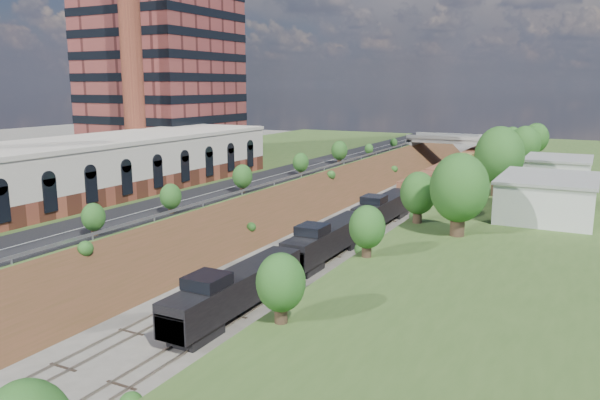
{
  "coord_description": "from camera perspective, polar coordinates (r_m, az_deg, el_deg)",
  "views": [
    {
      "loc": [
        28.05,
        -12.55,
        18.52
      ],
      "look_at": [
        -1.17,
        43.89,
        6.0
      ],
      "focal_mm": 35.0,
      "sensor_mm": 36.0,
      "label": 1
    }
  ],
  "objects": [
    {
      "name": "highrise_tower",
      "position": [
        112.01,
        -13.65,
        18.21
      ],
      "size": [
        22.0,
        22.0,
        53.9
      ],
      "color": "brown",
      "rests_on": "platform_left"
    },
    {
      "name": "embankment_right",
      "position": [
        76.79,
        13.74,
        -3.14
      ],
      "size": [
        10.0,
        180.0,
        10.0
      ],
      "primitive_type": "cube",
      "rotation": [
        0.0,
        0.79,
        0.0
      ],
      "color": "brown",
      "rests_on": "ground"
    },
    {
      "name": "freight_train",
      "position": [
        108.89,
        13.57,
        2.36
      ],
      "size": [
        2.83,
        144.6,
        4.55
      ],
      "color": "black",
      "rests_on": "ground"
    },
    {
      "name": "embankment_left",
      "position": [
        84.45,
        -0.89,
        -1.52
      ],
      "size": [
        10.0,
        180.0,
        10.0
      ],
      "primitive_type": "cube",
      "rotation": [
        0.0,
        0.79,
        0.0
      ],
      "color": "brown",
      "rests_on": "ground"
    },
    {
      "name": "white_building_far",
      "position": [
        87.48,
        23.83,
        2.49
      ],
      "size": [
        8.0,
        10.0,
        3.6
      ],
      "primitive_type": "cube",
      "color": "silver",
      "rests_on": "platform_right"
    },
    {
      "name": "white_building_near",
      "position": [
        65.72,
        22.96,
        0.16
      ],
      "size": [
        9.0,
        12.0,
        4.0
      ],
      "primitive_type": "cube",
      "color": "silver",
      "rests_on": "platform_right"
    },
    {
      "name": "rail_right_track",
      "position": [
        79.06,
        7.83,
        -2.44
      ],
      "size": [
        1.58,
        180.0,
        0.18
      ],
      "primitive_type": "cube",
      "color": "gray",
      "rests_on": "ground"
    },
    {
      "name": "tree_left_crest",
      "position": [
        52.72,
        -22.81,
        -2.32
      ],
      "size": [
        2.45,
        2.45,
        3.55
      ],
      "color": "#473323",
      "rests_on": "platform_left"
    },
    {
      "name": "platform_left",
      "position": [
        96.16,
        -12.53,
        1.29
      ],
      "size": [
        44.0,
        180.0,
        5.0
      ],
      "primitive_type": "cube",
      "color": "#3E5C25",
      "rests_on": "ground"
    },
    {
      "name": "tree_right_large",
      "position": [
        54.47,
        15.28,
        1.09
      ],
      "size": [
        5.25,
        5.25,
        7.61
      ],
      "color": "#473323",
      "rests_on": "platform_right"
    },
    {
      "name": "rail_left_track",
      "position": [
        80.88,
        4.36,
        -2.06
      ],
      "size": [
        1.58,
        180.0,
        0.18
      ],
      "primitive_type": "cube",
      "color": "gray",
      "rests_on": "ground"
    },
    {
      "name": "commercial_building",
      "position": [
        76.14,
        -20.42,
        2.89
      ],
      "size": [
        14.3,
        62.3,
        7.0
      ],
      "color": "brown",
      "rests_on": "platform_left"
    },
    {
      "name": "road",
      "position": [
        85.68,
        -3.56,
        2.08
      ],
      "size": [
        8.0,
        180.0,
        0.1
      ],
      "primitive_type": "cube",
      "color": "black",
      "rests_on": "platform_left"
    },
    {
      "name": "smokestack",
      "position": [
        94.04,
        -16.19,
        14.67
      ],
      "size": [
        3.2,
        3.2,
        40.0
      ],
      "primitive_type": "cylinder",
      "color": "brown",
      "rests_on": "platform_left"
    },
    {
      "name": "guardrail",
      "position": [
        83.42,
        -1.21,
        2.2
      ],
      "size": [
        0.1,
        171.0,
        0.7
      ],
      "color": "#99999E",
      "rests_on": "platform_left"
    },
    {
      "name": "overpass",
      "position": [
        138.11,
        15.59,
        5.09
      ],
      "size": [
        24.5,
        8.3,
        7.4
      ],
      "color": "gray",
      "rests_on": "ground"
    }
  ]
}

